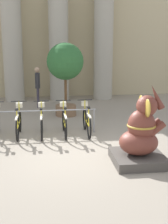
# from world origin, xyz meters

# --- Properties ---
(ground_plane) EXTENTS (60.00, 60.00, 0.00)m
(ground_plane) POSITION_xyz_m (0.00, 0.00, 0.00)
(ground_plane) COLOR gray
(building_facade) EXTENTS (20.00, 0.20, 6.00)m
(building_facade) POSITION_xyz_m (0.00, 8.60, 3.00)
(building_facade) COLOR #C6B78E
(building_facade) RESTS_ON ground_plane
(column_left) EXTENTS (1.15, 1.15, 5.16)m
(column_left) POSITION_xyz_m (-2.14, 7.60, 2.62)
(column_left) COLOR #ADA899
(column_left) RESTS_ON ground_plane
(column_middle) EXTENTS (1.15, 1.15, 5.16)m
(column_middle) POSITION_xyz_m (0.00, 7.60, 2.62)
(column_middle) COLOR #ADA899
(column_middle) RESTS_ON ground_plane
(column_right) EXTENTS (1.15, 1.15, 5.16)m
(column_right) POSITION_xyz_m (2.14, 7.60, 2.62)
(column_right) COLOR #ADA899
(column_right) RESTS_ON ground_plane
(bike_rack) EXTENTS (3.38, 0.05, 0.77)m
(bike_rack) POSITION_xyz_m (-0.84, 1.95, 0.60)
(bike_rack) COLOR gray
(bike_rack) RESTS_ON ground_plane
(bicycle_1) EXTENTS (0.48, 1.70, 1.01)m
(bicycle_1) POSITION_xyz_m (-1.53, 1.86, 0.41)
(bicycle_1) COLOR black
(bicycle_1) RESTS_ON ground_plane
(bicycle_2) EXTENTS (0.48, 1.70, 1.01)m
(bicycle_2) POSITION_xyz_m (-0.84, 1.82, 0.41)
(bicycle_2) COLOR black
(bicycle_2) RESTS_ON ground_plane
(bicycle_3) EXTENTS (0.48, 1.70, 1.01)m
(bicycle_3) POSITION_xyz_m (-0.14, 1.83, 0.41)
(bicycle_3) COLOR black
(bicycle_3) RESTS_ON ground_plane
(bicycle_4) EXTENTS (0.48, 1.70, 1.01)m
(bicycle_4) POSITION_xyz_m (0.55, 1.83, 0.41)
(bicycle_4) COLOR black
(bicycle_4) RESTS_ON ground_plane
(elephant_statue) EXTENTS (1.20, 1.20, 1.91)m
(elephant_statue) POSITION_xyz_m (1.50, -0.66, 0.64)
(elephant_statue) COLOR #4C4742
(elephant_statue) RESTS_ON ground_plane
(person_pedestrian) EXTENTS (0.23, 0.47, 1.73)m
(person_pedestrian) POSITION_xyz_m (-1.01, 5.92, 1.04)
(person_pedestrian) COLOR #383342
(person_pedestrian) RESTS_ON ground_plane
(potted_tree) EXTENTS (1.39, 1.39, 2.77)m
(potted_tree) POSITION_xyz_m (0.08, 4.31, 1.91)
(potted_tree) COLOR brown
(potted_tree) RESTS_ON ground_plane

